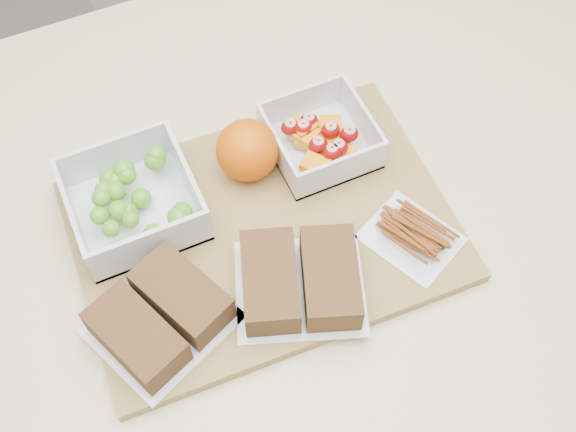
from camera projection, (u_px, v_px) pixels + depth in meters
name	position (u px, v px, depth m)	size (l,w,h in m)	color
counter	(282.00, 372.00, 1.21)	(1.20, 0.90, 0.90)	beige
cutting_board	(264.00, 231.00, 0.83)	(0.42, 0.30, 0.02)	olive
grape_container	(134.00, 199.00, 0.81)	(0.14, 0.14, 0.06)	silver
fruit_container	(320.00, 139.00, 0.86)	(0.12, 0.12, 0.05)	silver
orange	(247.00, 150.00, 0.83)	(0.07, 0.07, 0.07)	#DB5605
sandwich_bag_left	(160.00, 316.00, 0.74)	(0.17, 0.16, 0.04)	silver
sandwich_bag_center	(300.00, 280.00, 0.76)	(0.17, 0.16, 0.04)	silver
pretzel_bag	(412.00, 234.00, 0.80)	(0.12, 0.13, 0.02)	silver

